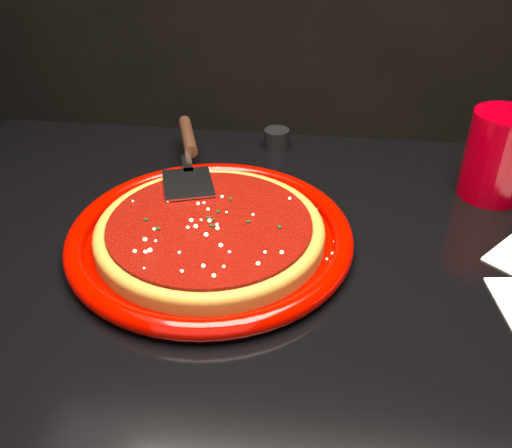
{
  "coord_description": "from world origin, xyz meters",
  "views": [
    {
      "loc": [
        0.03,
        -0.61,
        1.22
      ],
      "look_at": [
        -0.05,
        0.05,
        0.77
      ],
      "focal_mm": 40.0,
      "sensor_mm": 36.0,
      "label": 1
    }
  ],
  "objects": [
    {
      "name": "ramekin",
      "position": [
        -0.05,
        0.34,
        0.77
      ],
      "size": [
        0.05,
        0.05,
        0.04
      ],
      "primitive_type": "cylinder",
      "rotation": [
        0.0,
        0.0,
        0.19
      ],
      "color": "black",
      "rests_on": "table"
    },
    {
      "name": "pizza_crust_rim",
      "position": [
        -0.11,
        0.02,
        0.78
      ],
      "size": [
        0.38,
        0.38,
        0.02
      ],
      "primitive_type": "torus",
      "rotation": [
        0.0,
        0.0,
        0.25
      ],
      "color": "brown",
      "rests_on": "plate"
    },
    {
      "name": "pizza_server",
      "position": [
        -0.18,
        0.2,
        0.8
      ],
      "size": [
        0.18,
        0.32,
        0.02
      ],
      "primitive_type": null,
      "rotation": [
        0.0,
        0.0,
        0.32
      ],
      "color": "silver",
      "rests_on": "plate"
    },
    {
      "name": "pizza_sauce",
      "position": [
        -0.11,
        0.02,
        0.78
      ],
      "size": [
        0.34,
        0.34,
        0.01
      ],
      "primitive_type": "cylinder",
      "rotation": [
        0.0,
        0.0,
        0.25
      ],
      "color": "#6D0A04",
      "rests_on": "plate"
    },
    {
      "name": "basil_flecks",
      "position": [
        -0.11,
        0.02,
        0.79
      ],
      "size": [
        0.25,
        0.25,
        0.0
      ],
      "primitive_type": null,
      "color": "black",
      "rests_on": "plate"
    },
    {
      "name": "plate",
      "position": [
        -0.11,
        0.02,
        0.76
      ],
      "size": [
        0.48,
        0.48,
        0.03
      ],
      "primitive_type": "cylinder",
      "rotation": [
        0.0,
        0.0,
        0.25
      ],
      "color": "#820300",
      "rests_on": "table"
    },
    {
      "name": "parmesan_dusting",
      "position": [
        -0.11,
        0.02,
        0.79
      ],
      "size": [
        0.27,
        0.27,
        0.01
      ],
      "primitive_type": null,
      "color": "#FDF0C6",
      "rests_on": "plate"
    },
    {
      "name": "pizza_crust",
      "position": [
        -0.11,
        0.02,
        0.77
      ],
      "size": [
        0.38,
        0.38,
        0.02
      ],
      "primitive_type": "cylinder",
      "rotation": [
        0.0,
        0.0,
        0.25
      ],
      "color": "brown",
      "rests_on": "plate"
    },
    {
      "name": "table",
      "position": [
        0.0,
        0.0,
        0.38
      ],
      "size": [
        1.2,
        0.8,
        0.75
      ],
      "primitive_type": "cube",
      "color": "black",
      "rests_on": "floor"
    },
    {
      "name": "cup",
      "position": [
        0.3,
        0.22,
        0.82
      ],
      "size": [
        0.12,
        0.12,
        0.14
      ],
      "primitive_type": "cylinder",
      "rotation": [
        0.0,
        0.0,
        -0.18
      ],
      "color": "#92000A",
      "rests_on": "table"
    }
  ]
}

